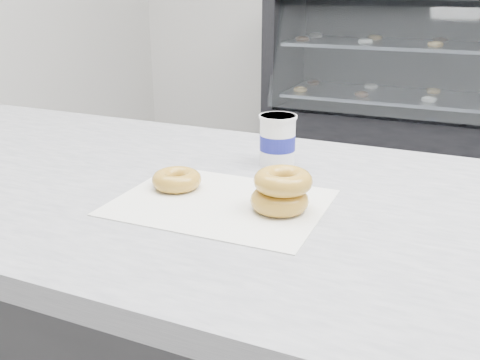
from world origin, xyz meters
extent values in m
cube|color=#B6B6BA|center=(0.00, -0.60, 0.88)|extent=(3.06, 0.76, 0.04)
cube|color=black|center=(0.00, 2.10, 0.25)|extent=(2.40, 0.70, 0.50)
cube|color=black|center=(0.00, 2.42, 0.88)|extent=(2.40, 0.06, 0.75)
cube|color=black|center=(-1.16, 2.10, 0.88)|extent=(0.08, 0.70, 0.75)
cube|color=white|center=(0.00, 1.79, 0.88)|extent=(2.28, 0.16, 0.70)
cube|color=silver|center=(0.00, 2.10, 0.58)|extent=(2.20, 0.55, 0.02)
cube|color=silver|center=(0.00, 2.10, 0.90)|extent=(2.20, 0.55, 0.02)
cube|color=silver|center=(-0.31, -0.66, 0.90)|extent=(0.34, 0.27, 0.00)
torus|color=gold|center=(-0.41, -0.63, 0.92)|extent=(0.11, 0.11, 0.03)
torus|color=gold|center=(-0.21, -0.65, 0.92)|extent=(0.09, 0.09, 0.03)
torus|color=gold|center=(-0.21, -0.65, 0.95)|extent=(0.11, 0.11, 0.03)
cylinder|color=white|center=(-0.30, -0.43, 0.95)|extent=(0.09, 0.09, 0.10)
cylinder|color=white|center=(-0.30, -0.43, 1.00)|extent=(0.08, 0.08, 0.01)
cylinder|color=navy|center=(-0.30, -0.43, 0.95)|extent=(0.09, 0.09, 0.03)
camera|label=1|loc=(0.05, -1.39, 1.24)|focal=40.00mm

